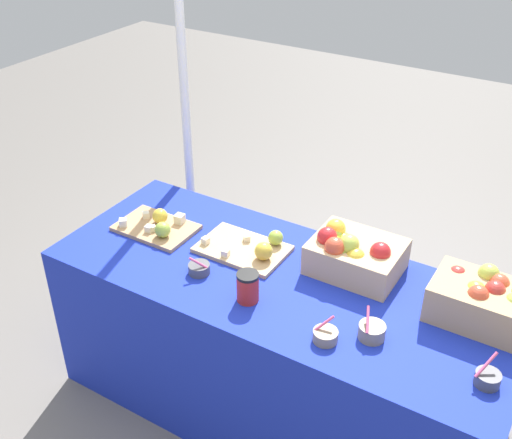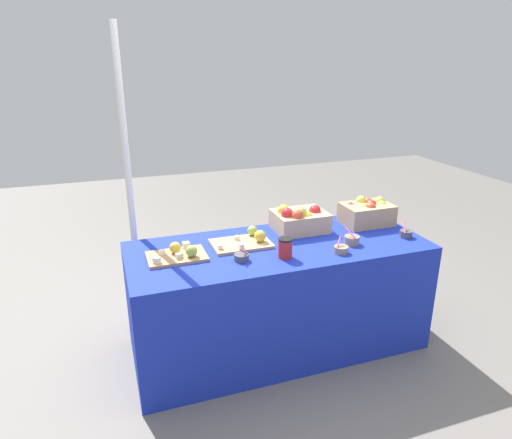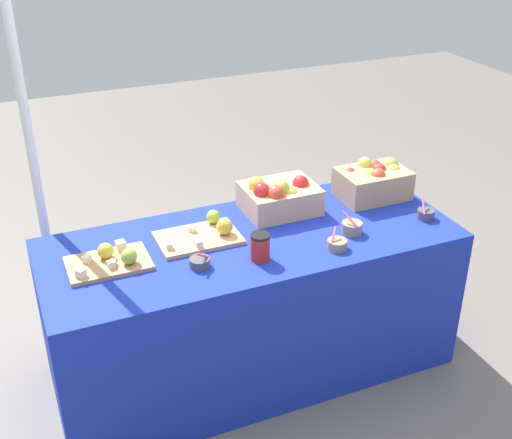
{
  "view_description": "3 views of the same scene",
  "coord_description": "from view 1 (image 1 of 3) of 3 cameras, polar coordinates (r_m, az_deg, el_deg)",
  "views": [
    {
      "loc": [
        0.95,
        -1.75,
        2.25
      ],
      "look_at": [
        -0.15,
        0.05,
        0.94
      ],
      "focal_mm": 43.81,
      "sensor_mm": 36.0,
      "label": 1
    },
    {
      "loc": [
        -1.01,
        -2.46,
        1.86
      ],
      "look_at": [
        -0.15,
        0.02,
        0.92
      ],
      "focal_mm": 31.81,
      "sensor_mm": 36.0,
      "label": 2
    },
    {
      "loc": [
        -0.99,
        -2.4,
        2.21
      ],
      "look_at": [
        0.05,
        0.07,
        0.79
      ],
      "focal_mm": 46.1,
      "sensor_mm": 36.0,
      "label": 3
    }
  ],
  "objects": [
    {
      "name": "table",
      "position": [
        2.74,
        2.13,
        -11.43
      ],
      "size": [
        1.9,
        0.76,
        0.74
      ],
      "primitive_type": "cube",
      "color": "#192DB7",
      "rests_on": "ground_plane"
    },
    {
      "name": "sample_bowl_near",
      "position": [
        2.19,
        20.38,
        -13.45
      ],
      "size": [
        0.08,
        0.09,
        0.1
      ],
      "color": "#4C4C51",
      "rests_on": "table"
    },
    {
      "name": "sample_bowl_extra",
      "position": [
        2.22,
        6.35,
        -10.48
      ],
      "size": [
        0.09,
        0.09,
        0.09
      ],
      "color": "gray",
      "rests_on": "table"
    },
    {
      "name": "tent_pole",
      "position": [
        3.16,
        -6.4,
        9.12
      ],
      "size": [
        0.04,
        0.04,
        2.07
      ],
      "primitive_type": "cylinder",
      "color": "white",
      "rests_on": "ground_plane"
    },
    {
      "name": "apple_crate_left",
      "position": [
        2.39,
        19.94,
        -6.88
      ],
      "size": [
        0.34,
        0.24,
        0.19
      ],
      "color": "tan",
      "rests_on": "table"
    },
    {
      "name": "apple_crate_middle",
      "position": [
        2.52,
        8.72,
        -3.03
      ],
      "size": [
        0.35,
        0.28,
        0.19
      ],
      "color": "tan",
      "rests_on": "table"
    },
    {
      "name": "cutting_board_front",
      "position": [
        2.62,
        -0.6,
        -2.61
      ],
      "size": [
        0.37,
        0.25,
        0.09
      ],
      "color": "tan",
      "rests_on": "table"
    },
    {
      "name": "coffee_cup",
      "position": [
        2.35,
        -0.76,
        -6.18
      ],
      "size": [
        0.09,
        0.09,
        0.12
      ],
      "color": "red",
      "rests_on": "table"
    },
    {
      "name": "cutting_board_back",
      "position": [
        2.8,
        -8.99,
        -0.58
      ],
      "size": [
        0.35,
        0.23,
        0.09
      ],
      "color": "tan",
      "rests_on": "table"
    },
    {
      "name": "sample_bowl_far",
      "position": [
        2.25,
        10.52,
        -10.0
      ],
      "size": [
        0.1,
        0.1,
        0.11
      ],
      "color": "gray",
      "rests_on": "table"
    },
    {
      "name": "ground_plane",
      "position": [
        3.01,
        1.98,
        -16.56
      ],
      "size": [
        10.0,
        10.0,
        0.0
      ],
      "primitive_type": "plane",
      "color": "slate"
    },
    {
      "name": "sample_bowl_mid",
      "position": [
        2.52,
        -5.22,
        -4.47
      ],
      "size": [
        0.09,
        0.09,
        0.09
      ],
      "color": "#4C4C51",
      "rests_on": "table"
    }
  ]
}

